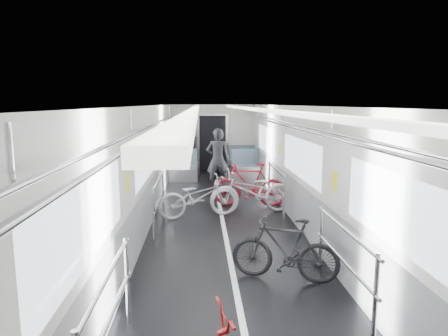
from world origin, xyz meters
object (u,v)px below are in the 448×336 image
object	(u,v)px
bike_left_far	(198,197)
person_standing	(218,160)
bike_right_near	(285,249)
bike_right_mid	(252,191)
bike_aisle	(225,178)
person_seated	(188,149)
bike_right_far	(249,185)

from	to	relation	value
bike_left_far	person_standing	size ratio (longest dim) A/B	0.98
bike_left_far	bike_right_near	xyz separation A→B (m)	(1.21, -3.20, -0.01)
bike_right_mid	person_standing	world-z (taller)	person_standing
bike_right_near	bike_right_mid	world-z (taller)	bike_right_mid
bike_right_mid	bike_aisle	world-z (taller)	bike_right_mid
bike_aisle	bike_left_far	bearing A→B (deg)	-104.28
bike_right_mid	person_seated	bearing A→B (deg)	-170.81
bike_right_near	person_standing	world-z (taller)	person_standing
bike_right_mid	bike_left_far	bearing A→B (deg)	-87.02
bike_aisle	person_seated	size ratio (longest dim) A/B	0.83
bike_right_near	bike_aisle	size ratio (longest dim) A/B	0.98
bike_left_far	bike_aisle	world-z (taller)	bike_left_far
bike_right_near	bike_aisle	world-z (taller)	bike_right_near
person_standing	bike_right_far	bearing A→B (deg)	117.69
bike_left_far	person_seated	world-z (taller)	person_seated
bike_right_near	person_seated	world-z (taller)	person_seated
bike_right_far	bike_right_near	bearing A→B (deg)	10.68
person_standing	person_seated	world-z (taller)	person_seated
bike_left_far	bike_right_mid	world-z (taller)	bike_right_mid
bike_right_mid	bike_right_far	bearing A→B (deg)	169.73
person_seated	bike_aisle	bearing A→B (deg)	102.96
bike_left_far	bike_right_mid	xyz separation A→B (m)	(1.21, 0.26, 0.05)
person_seated	person_standing	bearing A→B (deg)	100.06
bike_right_mid	bike_right_far	size ratio (longest dim) A/B	1.09
bike_right_near	person_standing	distance (m)	5.83
bike_right_near	bike_right_mid	size ratio (longest dim) A/B	0.78
bike_left_far	bike_aisle	size ratio (longest dim) A/B	1.14
bike_right_near	bike_right_far	bearing A→B (deg)	-161.43
bike_right_mid	bike_aisle	distance (m)	2.27
bike_right_far	person_seated	bearing A→B (deg)	-148.15
bike_right_near	bike_right_far	world-z (taller)	bike_right_far
person_standing	bike_left_far	bearing A→B (deg)	84.34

